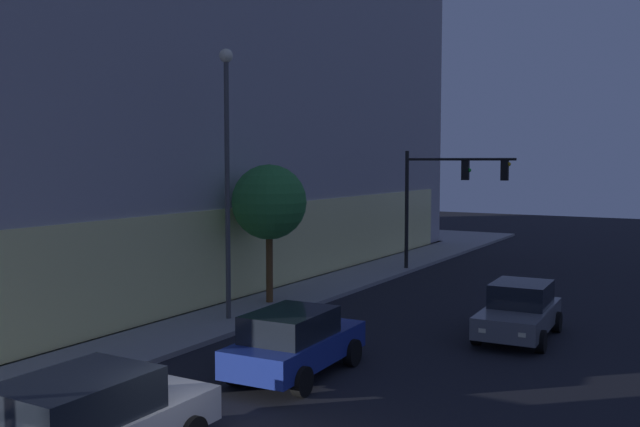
{
  "coord_description": "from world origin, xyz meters",
  "views": [
    {
      "loc": [
        -9.08,
        -7.15,
        5.25
      ],
      "look_at": [
        9.71,
        3.71,
        3.61
      ],
      "focal_mm": 39.27,
      "sensor_mm": 36.0,
      "label": 1
    }
  ],
  "objects_px": {
    "sidewalk_tree": "(269,203)",
    "car_blue": "(295,342)",
    "street_lamp_sidewalk": "(227,153)",
    "car_grey": "(519,311)",
    "modern_building": "(47,50)",
    "car_silver": "(88,421)",
    "traffic_light_far_corner": "(449,185)"
  },
  "relations": [
    {
      "from": "street_lamp_sidewalk",
      "to": "car_blue",
      "type": "xyz_separation_m",
      "value": [
        -3.7,
        -4.86,
        -4.66
      ]
    },
    {
      "from": "street_lamp_sidewalk",
      "to": "sidewalk_tree",
      "type": "xyz_separation_m",
      "value": [
        2.85,
        0.33,
        -1.75
      ]
    },
    {
      "from": "traffic_light_far_corner",
      "to": "street_lamp_sidewalk",
      "type": "bearing_deg",
      "value": 167.99
    },
    {
      "from": "traffic_light_far_corner",
      "to": "car_blue",
      "type": "relative_size",
      "value": 1.28
    },
    {
      "from": "modern_building",
      "to": "car_grey",
      "type": "height_order",
      "value": "modern_building"
    },
    {
      "from": "traffic_light_far_corner",
      "to": "sidewalk_tree",
      "type": "relative_size",
      "value": 1.12
    },
    {
      "from": "car_silver",
      "to": "street_lamp_sidewalk",
      "type": "bearing_deg",
      "value": 25.05
    },
    {
      "from": "modern_building",
      "to": "car_blue",
      "type": "xyz_separation_m",
      "value": [
        -10.39,
        -21.56,
        -10.1
      ]
    },
    {
      "from": "traffic_light_far_corner",
      "to": "sidewalk_tree",
      "type": "height_order",
      "value": "traffic_light_far_corner"
    },
    {
      "from": "car_silver",
      "to": "car_grey",
      "type": "xyz_separation_m",
      "value": [
        12.71,
        -4.03,
        -0.06
      ]
    },
    {
      "from": "sidewalk_tree",
      "to": "car_silver",
      "type": "distance_m",
      "value": 13.97
    },
    {
      "from": "sidewalk_tree",
      "to": "car_blue",
      "type": "bearing_deg",
      "value": -141.62
    },
    {
      "from": "sidewalk_tree",
      "to": "street_lamp_sidewalk",
      "type": "bearing_deg",
      "value": -173.39
    },
    {
      "from": "sidewalk_tree",
      "to": "car_silver",
      "type": "bearing_deg",
      "value": -158.76
    },
    {
      "from": "modern_building",
      "to": "car_blue",
      "type": "relative_size",
      "value": 8.19
    },
    {
      "from": "car_silver",
      "to": "car_grey",
      "type": "relative_size",
      "value": 1.06
    },
    {
      "from": "sidewalk_tree",
      "to": "car_grey",
      "type": "xyz_separation_m",
      "value": [
        -0.03,
        -8.98,
        -2.95
      ]
    },
    {
      "from": "modern_building",
      "to": "car_silver",
      "type": "distance_m",
      "value": 28.82
    },
    {
      "from": "traffic_light_far_corner",
      "to": "sidewalk_tree",
      "type": "xyz_separation_m",
      "value": [
        -10.16,
        3.1,
        -0.39
      ]
    },
    {
      "from": "sidewalk_tree",
      "to": "car_blue",
      "type": "height_order",
      "value": "sidewalk_tree"
    },
    {
      "from": "modern_building",
      "to": "car_grey",
      "type": "xyz_separation_m",
      "value": [
        -3.86,
        -25.34,
        -10.15
      ]
    },
    {
      "from": "traffic_light_far_corner",
      "to": "street_lamp_sidewalk",
      "type": "height_order",
      "value": "street_lamp_sidewalk"
    },
    {
      "from": "sidewalk_tree",
      "to": "traffic_light_far_corner",
      "type": "bearing_deg",
      "value": -16.97
    },
    {
      "from": "street_lamp_sidewalk",
      "to": "sidewalk_tree",
      "type": "bearing_deg",
      "value": 6.61
    },
    {
      "from": "car_silver",
      "to": "car_grey",
      "type": "height_order",
      "value": "car_silver"
    },
    {
      "from": "street_lamp_sidewalk",
      "to": "car_silver",
      "type": "height_order",
      "value": "street_lamp_sidewalk"
    },
    {
      "from": "modern_building",
      "to": "street_lamp_sidewalk",
      "type": "bearing_deg",
      "value": -111.81
    },
    {
      "from": "car_silver",
      "to": "car_blue",
      "type": "xyz_separation_m",
      "value": [
        6.18,
        -0.24,
        -0.01
      ]
    },
    {
      "from": "sidewalk_tree",
      "to": "car_grey",
      "type": "bearing_deg",
      "value": -90.22
    },
    {
      "from": "street_lamp_sidewalk",
      "to": "car_grey",
      "type": "bearing_deg",
      "value": -71.94
    },
    {
      "from": "sidewalk_tree",
      "to": "car_blue",
      "type": "relative_size",
      "value": 1.14
    },
    {
      "from": "modern_building",
      "to": "car_silver",
      "type": "bearing_deg",
      "value": -127.86
    }
  ]
}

